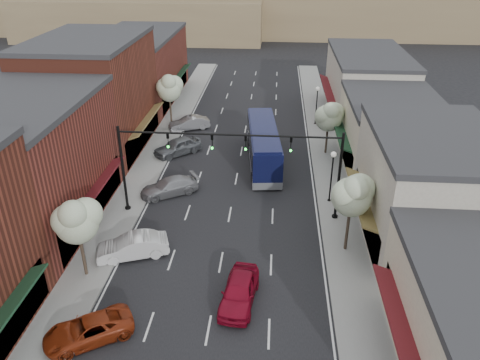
% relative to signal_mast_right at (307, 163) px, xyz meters
% --- Properties ---
extents(ground, '(160.00, 160.00, 0.00)m').
position_rel_signal_mast_right_xyz_m(ground, '(-5.62, -8.00, -4.62)').
color(ground, black).
rests_on(ground, ground).
extents(sidewalk_left, '(2.80, 73.00, 0.15)m').
position_rel_signal_mast_right_xyz_m(sidewalk_left, '(-14.02, 10.50, -4.55)').
color(sidewalk_left, gray).
rests_on(sidewalk_left, ground).
extents(sidewalk_right, '(2.80, 73.00, 0.15)m').
position_rel_signal_mast_right_xyz_m(sidewalk_right, '(2.78, 10.50, -4.55)').
color(sidewalk_right, gray).
rests_on(sidewalk_right, ground).
extents(curb_left, '(0.25, 73.00, 0.17)m').
position_rel_signal_mast_right_xyz_m(curb_left, '(-12.62, 10.50, -4.55)').
color(curb_left, gray).
rests_on(curb_left, ground).
extents(curb_right, '(0.25, 73.00, 0.17)m').
position_rel_signal_mast_right_xyz_m(curb_right, '(1.38, 10.50, -4.55)').
color(curb_right, gray).
rests_on(curb_right, ground).
extents(bldg_left_midnear, '(10.14, 14.10, 9.40)m').
position_rel_signal_mast_right_xyz_m(bldg_left_midnear, '(-19.85, -2.00, 0.03)').
color(bldg_left_midnear, maroon).
rests_on(bldg_left_midnear, ground).
extents(bldg_left_midfar, '(10.14, 14.10, 10.90)m').
position_rel_signal_mast_right_xyz_m(bldg_left_midfar, '(-19.86, 12.00, 0.78)').
color(bldg_left_midfar, maroon).
rests_on(bldg_left_midfar, ground).
extents(bldg_left_far, '(10.14, 18.10, 8.40)m').
position_rel_signal_mast_right_xyz_m(bldg_left_far, '(-19.84, 28.00, -0.46)').
color(bldg_left_far, maroon).
rests_on(bldg_left_far, ground).
extents(bldg_right_midnear, '(9.14, 12.10, 7.90)m').
position_rel_signal_mast_right_xyz_m(bldg_right_midnear, '(8.10, -2.00, -0.72)').
color(bldg_right_midnear, '#BCB4A1').
rests_on(bldg_right_midnear, ground).
extents(bldg_right_midfar, '(9.14, 12.10, 6.40)m').
position_rel_signal_mast_right_xyz_m(bldg_right_midfar, '(8.08, 10.00, -1.46)').
color(bldg_right_midfar, beige).
rests_on(bldg_right_midfar, ground).
extents(bldg_right_far, '(9.14, 16.10, 7.40)m').
position_rel_signal_mast_right_xyz_m(bldg_right_far, '(8.09, 24.00, -0.96)').
color(bldg_right_far, '#BCB4A1').
rests_on(bldg_right_far, ground).
extents(hill_far, '(120.00, 30.00, 12.00)m').
position_rel_signal_mast_right_xyz_m(hill_far, '(-5.62, 82.00, 1.38)').
color(hill_far, '#7A6647').
rests_on(hill_far, ground).
extents(hill_near, '(50.00, 20.00, 8.00)m').
position_rel_signal_mast_right_xyz_m(hill_near, '(-30.62, 70.00, -0.62)').
color(hill_near, '#7A6647').
rests_on(hill_near, ground).
extents(signal_mast_right, '(8.22, 0.46, 7.00)m').
position_rel_signal_mast_right_xyz_m(signal_mast_right, '(0.00, 0.00, 0.00)').
color(signal_mast_right, black).
rests_on(signal_mast_right, ground).
extents(signal_mast_left, '(8.22, 0.46, 7.00)m').
position_rel_signal_mast_right_xyz_m(signal_mast_left, '(-11.24, 0.00, 0.00)').
color(signal_mast_left, black).
rests_on(signal_mast_left, ground).
extents(tree_right_near, '(2.85, 2.65, 5.95)m').
position_rel_signal_mast_right_xyz_m(tree_right_near, '(2.73, -4.05, -0.17)').
color(tree_right_near, '#47382B').
rests_on(tree_right_near, ground).
extents(tree_right_far, '(2.85, 2.65, 5.43)m').
position_rel_signal_mast_right_xyz_m(tree_right_far, '(2.73, 11.95, -0.63)').
color(tree_right_far, '#47382B').
rests_on(tree_right_far, ground).
extents(tree_left_near, '(2.85, 2.65, 5.69)m').
position_rel_signal_mast_right_xyz_m(tree_left_near, '(-13.87, -8.05, -0.40)').
color(tree_left_near, '#47382B').
rests_on(tree_left_near, ground).
extents(tree_left_far, '(2.85, 2.65, 6.13)m').
position_rel_signal_mast_right_xyz_m(tree_left_far, '(-13.87, 17.95, -0.02)').
color(tree_left_far, '#47382B').
rests_on(tree_left_far, ground).
extents(lamp_post_near, '(0.44, 0.44, 4.44)m').
position_rel_signal_mast_right_xyz_m(lamp_post_near, '(2.18, 2.50, -1.62)').
color(lamp_post_near, black).
rests_on(lamp_post_near, ground).
extents(lamp_post_far, '(0.44, 0.44, 4.44)m').
position_rel_signal_mast_right_xyz_m(lamp_post_far, '(2.18, 20.00, -1.62)').
color(lamp_post_far, black).
rests_on(lamp_post_far, ground).
extents(coach_bus, '(3.68, 11.76, 3.54)m').
position_rel_signal_mast_right_xyz_m(coach_bus, '(-3.40, 9.52, -2.78)').
color(coach_bus, '#0D1034').
rests_on(coach_bus, ground).
extents(red_hatchback, '(2.40, 4.85, 1.59)m').
position_rel_signal_mast_right_xyz_m(red_hatchback, '(-4.12, -9.62, -3.83)').
color(red_hatchback, maroon).
rests_on(red_hatchback, ground).
extents(parked_car_a, '(5.08, 4.25, 1.29)m').
position_rel_signal_mast_right_xyz_m(parked_car_a, '(-11.82, -13.09, -3.98)').
color(parked_car_a, maroon).
rests_on(parked_car_a, ground).
extents(parked_car_b, '(4.99, 3.15, 1.55)m').
position_rel_signal_mast_right_xyz_m(parked_car_b, '(-11.53, -5.77, -3.85)').
color(parked_car_b, silver).
rests_on(parked_car_b, ground).
extents(parked_car_c, '(5.16, 4.16, 1.40)m').
position_rel_signal_mast_right_xyz_m(parked_car_c, '(-10.90, 2.81, -3.92)').
color(parked_car_c, '#96969B').
rests_on(parked_car_c, ground).
extents(parked_car_d, '(4.85, 4.75, 1.65)m').
position_rel_signal_mast_right_xyz_m(parked_car_d, '(-11.77, 10.81, -3.80)').
color(parked_car_d, '#595D61').
rests_on(parked_car_d, ground).
extents(parked_car_e, '(4.67, 3.25, 1.46)m').
position_rel_signal_mast_right_xyz_m(parked_car_e, '(-11.82, 17.48, -3.89)').
color(parked_car_e, '#9D9EA2').
rests_on(parked_car_e, ground).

